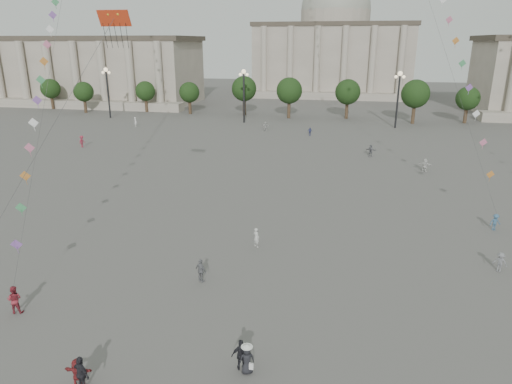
# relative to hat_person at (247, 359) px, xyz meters

# --- Properties ---
(ground) EXTENTS (360.00, 360.00, 0.00)m
(ground) POSITION_rel_hat_person_xyz_m (-1.96, 2.69, -0.83)
(ground) COLOR #524F4D
(ground) RESTS_ON ground
(hall_west) EXTENTS (84.00, 26.22, 17.20)m
(hall_west) POSITION_rel_hat_person_xyz_m (-76.96, 96.59, 7.59)
(hall_west) COLOR gray
(hall_west) RESTS_ON ground
(hall_central) EXTENTS (48.30, 34.30, 35.50)m
(hall_central) POSITION_rel_hat_person_xyz_m (-1.96, 131.91, 13.40)
(hall_central) COLOR gray
(hall_central) RESTS_ON ground
(tree_row) EXTENTS (137.12, 5.12, 8.00)m
(tree_row) POSITION_rel_hat_person_xyz_m (-1.96, 80.69, 4.56)
(tree_row) COLOR #3B271D
(tree_row) RESTS_ON ground
(lamp_post_far_west) EXTENTS (2.00, 0.90, 10.65)m
(lamp_post_far_west) POSITION_rel_hat_person_xyz_m (-46.96, 72.69, 6.52)
(lamp_post_far_west) COLOR #262628
(lamp_post_far_west) RESTS_ON ground
(lamp_post_mid_west) EXTENTS (2.00, 0.90, 10.65)m
(lamp_post_mid_west) POSITION_rel_hat_person_xyz_m (-16.96, 72.69, 6.52)
(lamp_post_mid_west) COLOR #262628
(lamp_post_mid_west) RESTS_ON ground
(lamp_post_mid_east) EXTENTS (2.00, 0.90, 10.65)m
(lamp_post_mid_east) POSITION_rel_hat_person_xyz_m (13.04, 72.69, 6.52)
(lamp_post_mid_east) COLOR #262628
(lamp_post_mid_east) RESTS_ON ground
(person_crowd_0) EXTENTS (0.95, 0.60, 1.50)m
(person_crowd_0) POSITION_rel_hat_person_xyz_m (-2.43, 61.57, -0.09)
(person_crowd_0) COLOR navy
(person_crowd_0) RESTS_ON ground
(person_crowd_2) EXTENTS (0.80, 1.26, 1.85)m
(person_crowd_2) POSITION_rel_hat_person_xyz_m (-36.84, 45.18, 0.09)
(person_crowd_2) COLOR #9D2A3F
(person_crowd_2) RESTS_ON ground
(person_crowd_4) EXTENTS (1.62, 1.22, 1.70)m
(person_crowd_4) POSITION_rel_hat_person_xyz_m (-11.05, 64.74, 0.02)
(person_crowd_4) COLOR #B8B7B3
(person_crowd_4) RESTS_ON ground
(person_crowd_6) EXTENTS (1.12, 0.93, 1.51)m
(person_crowd_6) POSITION_rel_hat_person_xyz_m (15.64, 14.13, -0.08)
(person_crowd_6) COLOR slate
(person_crowd_6) RESTS_ON ground
(person_crowd_7) EXTENTS (1.65, 0.93, 1.69)m
(person_crowd_7) POSITION_rel_hat_person_xyz_m (14.14, 41.19, 0.01)
(person_crowd_7) COLOR silver
(person_crowd_7) RESTS_ON ground
(person_crowd_10) EXTENTS (0.80, 0.81, 1.88)m
(person_crowd_10) POSITION_rel_hat_person_xyz_m (-36.66, 63.68, 0.11)
(person_crowd_10) COLOR white
(person_crowd_10) RESTS_ON ground
(person_crowd_12) EXTENTS (1.66, 1.16, 1.72)m
(person_crowd_12) POSITION_rel_hat_person_xyz_m (7.61, 48.15, 0.03)
(person_crowd_12) COLOR slate
(person_crowd_12) RESTS_ON ground
(person_crowd_13) EXTENTS (0.72, 0.67, 1.65)m
(person_crowd_13) POSITION_rel_hat_person_xyz_m (-2.53, 14.69, -0.01)
(person_crowd_13) COLOR beige
(person_crowd_13) RESTS_ON ground
(tourist_1) EXTENTS (1.19, 0.86, 1.88)m
(tourist_1) POSITION_rel_hat_person_xyz_m (-7.45, -2.77, 0.11)
(tourist_1) COLOR #232228
(tourist_1) RESTS_ON ground
(tourist_2) EXTENTS (1.42, 0.55, 1.49)m
(tourist_2) POSITION_rel_hat_person_xyz_m (-7.87, -2.51, -0.09)
(tourist_2) COLOR maroon
(tourist_2) RESTS_ON ground
(tourist_3) EXTENTS (1.08, 0.86, 1.71)m
(tourist_3) POSITION_rel_hat_person_xyz_m (-5.15, 8.35, 0.02)
(tourist_3) COLOR slate
(tourist_3) RESTS_ON ground
(tourist_4) EXTENTS (1.09, 0.76, 1.72)m
(tourist_4) POSITION_rel_hat_person_xyz_m (-0.35, 0.22, 0.03)
(tourist_4) COLOR black
(tourist_4) RESTS_ON ground
(kite_flyer_0) EXTENTS (1.02, 0.89, 1.80)m
(kite_flyer_0) POSITION_rel_hat_person_xyz_m (-15.20, 2.42, 0.07)
(kite_flyer_0) COLOR maroon
(kite_flyer_0) RESTS_ON ground
(kite_flyer_1) EXTENTS (1.10, 0.83, 1.51)m
(kite_flyer_1) POSITION_rel_hat_person_xyz_m (17.50, 22.34, -0.08)
(kite_flyer_1) COLOR #385D7E
(kite_flyer_1) RESTS_ON ground
(hat_person) EXTENTS (0.89, 0.73, 1.69)m
(hat_person) POSITION_rel_hat_person_xyz_m (0.00, 0.00, 0.00)
(hat_person) COLOR black
(hat_person) RESTS_ON ground
(dragon_kite) EXTENTS (3.76, 6.44, 20.72)m
(dragon_kite) POSITION_rel_hat_person_xyz_m (-11.51, 11.04, 15.73)
(dragon_kite) COLOR red
(dragon_kite) RESTS_ON ground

